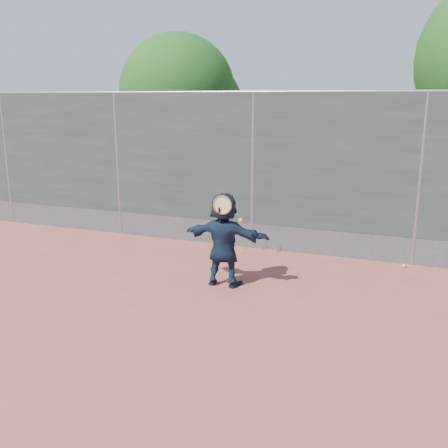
% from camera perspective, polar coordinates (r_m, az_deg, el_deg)
% --- Properties ---
extents(ground, '(80.00, 80.00, 0.00)m').
position_cam_1_polar(ground, '(6.91, -5.76, -10.61)').
color(ground, '#9E4C42').
rests_on(ground, ground).
extents(player, '(1.39, 0.45, 1.49)m').
position_cam_1_polar(player, '(7.79, 0.00, -1.78)').
color(player, '#15243A').
rests_on(player, ground).
extents(ball_ground, '(0.07, 0.07, 0.07)m').
position_cam_1_polar(ball_ground, '(9.33, 19.87, -4.51)').
color(ball_ground, gold).
rests_on(ball_ground, ground).
extents(fence, '(20.00, 0.06, 3.03)m').
position_cam_1_polar(fence, '(9.62, 3.30, 6.38)').
color(fence, '#38423D').
rests_on(fence, ground).
extents(swing_action, '(0.49, 0.19, 0.51)m').
position_cam_1_polar(swing_action, '(7.44, 0.01, 1.87)').
color(swing_action, '#C75B12').
rests_on(swing_action, ground).
extents(tree_left, '(3.15, 3.00, 4.53)m').
position_cam_1_polar(tree_left, '(13.41, -4.61, 14.39)').
color(tree_left, '#382314').
rests_on(tree_left, ground).
extents(weed_clump, '(0.68, 0.07, 0.30)m').
position_cam_1_polar(weed_clump, '(9.73, 4.63, -2.29)').
color(weed_clump, '#387226').
rests_on(weed_clump, ground).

